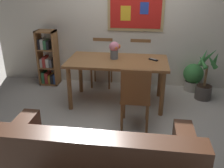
# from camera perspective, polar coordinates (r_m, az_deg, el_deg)

# --- Properties ---
(ground_plane) EXTENTS (12.00, 12.00, 0.00)m
(ground_plane) POSITION_cam_1_polar(r_m,az_deg,el_deg) (3.76, 1.66, -7.83)
(ground_plane) COLOR #B7B2A8
(wall_back_with_painting) EXTENTS (5.20, 0.14, 2.60)m
(wall_back_with_painting) POSITION_cam_1_polar(r_m,az_deg,el_deg) (4.68, 3.83, 15.29)
(wall_back_with_painting) COLOR silver
(wall_back_with_painting) RESTS_ON ground_plane
(dining_table) EXTENTS (1.59, 0.84, 0.75)m
(dining_table) POSITION_cam_1_polar(r_m,az_deg,el_deg) (3.96, 1.27, 4.25)
(dining_table) COLOR brown
(dining_table) RESTS_ON ground_plane
(dining_chair_far_left) EXTENTS (0.40, 0.41, 0.91)m
(dining_chair_far_left) POSITION_cam_1_polar(r_m,az_deg,el_deg) (4.78, -2.27, 6.08)
(dining_chair_far_left) COLOR brown
(dining_chair_far_left) RESTS_ON ground_plane
(dining_chair_near_right) EXTENTS (0.40, 0.41, 0.91)m
(dining_chair_near_right) POSITION_cam_1_polar(r_m,az_deg,el_deg) (3.27, 5.51, -2.28)
(dining_chair_near_right) COLOR brown
(dining_chair_near_right) RESTS_ON ground_plane
(dining_chair_far_right) EXTENTS (0.40, 0.41, 0.91)m
(dining_chair_far_right) POSITION_cam_1_polar(r_m,az_deg,el_deg) (4.71, 6.46, 5.69)
(dining_chair_far_right) COLOR brown
(dining_chair_far_right) RESTS_ON ground_plane
(leather_couch) EXTENTS (1.80, 0.84, 0.84)m
(leather_couch) POSITION_cam_1_polar(r_m,az_deg,el_deg) (2.43, -3.59, -18.76)
(leather_couch) COLOR #472819
(leather_couch) RESTS_ON ground_plane
(bookshelf) EXTENTS (0.36, 0.28, 1.07)m
(bookshelf) POSITION_cam_1_polar(r_m,az_deg,el_deg) (4.96, -14.67, 5.26)
(bookshelf) COLOR brown
(bookshelf) RESTS_ON ground_plane
(potted_ivy) EXTENTS (0.37, 0.37, 0.55)m
(potted_ivy) POSITION_cam_1_polar(r_m,az_deg,el_deg) (4.81, 18.33, 1.65)
(potted_ivy) COLOR #B2ADA3
(potted_ivy) RESTS_ON ground_plane
(potted_palm) EXTENTS (0.37, 0.38, 0.89)m
(potted_palm) POSITION_cam_1_polar(r_m,az_deg,el_deg) (4.50, 20.82, 0.59)
(potted_palm) COLOR #4C4742
(potted_palm) RESTS_ON ground_plane
(flower_vase) EXTENTS (0.18, 0.16, 0.28)m
(flower_vase) POSITION_cam_1_polar(r_m,az_deg,el_deg) (3.96, 0.58, 8.12)
(flower_vase) COLOR slate
(flower_vase) RESTS_ON dining_table
(tv_remote) EXTENTS (0.15, 0.13, 0.02)m
(tv_remote) POSITION_cam_1_polar(r_m,az_deg,el_deg) (3.97, 9.59, 5.63)
(tv_remote) COLOR black
(tv_remote) RESTS_ON dining_table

